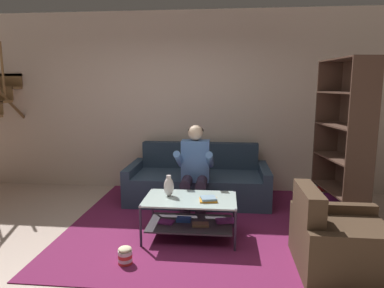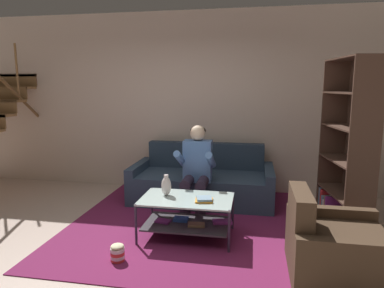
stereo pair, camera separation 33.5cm
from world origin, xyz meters
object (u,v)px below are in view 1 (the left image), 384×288
Objects in this scene: coffee_table at (191,212)px; armchair at (340,244)px; person_seated_center at (195,167)px; book_stack at (208,199)px; couch at (198,182)px; vase at (169,186)px; popcorn_tub at (125,256)px; bookshelf at (343,152)px.

coffee_table is 1.17× the size of armchair.
book_stack is at bearing -74.81° from person_seated_center.
armchair is (1.49, -1.90, -0.01)m from couch.
couch reaches higher than coffee_table.
couch is 0.68m from person_seated_center.
vase is 0.28× the size of armchair.
coffee_table is 1.57m from armchair.
popcorn_tub is at bearing -130.49° from coffee_table.
couch reaches higher than popcorn_tub.
armchair is 2.05m from popcorn_tub.
popcorn_tub is at bearing -110.97° from person_seated_center.
couch is at bearing 90.00° from person_seated_center.
couch is 2.08m from popcorn_tub.
coffee_table is 2.09m from bookshelf.
person_seated_center is at bearing 71.42° from vase.
vase is at bearing 167.84° from coffee_table.
couch is at bearing 99.20° from book_stack.
couch is 2.37× the size of armchair.
vase is 0.12× the size of bookshelf.
person_seated_center is at bearing 179.54° from bookshelf.
coffee_table reaches higher than popcorn_tub.
vase is 1.17× the size of book_stack.
coffee_table is at bearing -12.16° from vase.
bookshelf is (1.87, 0.74, 0.58)m from coffee_table.
armchair is (-0.41, -1.32, -0.62)m from bookshelf.
person_seated_center reaches higher than book_stack.
book_stack is at bearing 158.19° from armchair.
book_stack is 1.90m from bookshelf.
person_seated_center is 1.36× the size of armchair.
book_stack is (0.46, -0.13, -0.10)m from vase.
book_stack is 1.06m from popcorn_tub.
coffee_table is 4.96× the size of book_stack.
coffee_table is 0.28m from book_stack.
popcorn_tub is (-0.58, -0.67, -0.21)m from coffee_table.
bookshelf is at bearing 72.78° from armchair.
person_seated_center reaches higher than armchair.
coffee_table is 0.91m from popcorn_tub.
coffee_table is 5.66× the size of popcorn_tub.
bookshelf is 2.94m from popcorn_tub.
popcorn_tub is (-2.44, -1.42, -0.79)m from bookshelf.
couch is 2.41m from armchair.
vase is (-0.24, -0.70, -0.07)m from person_seated_center.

